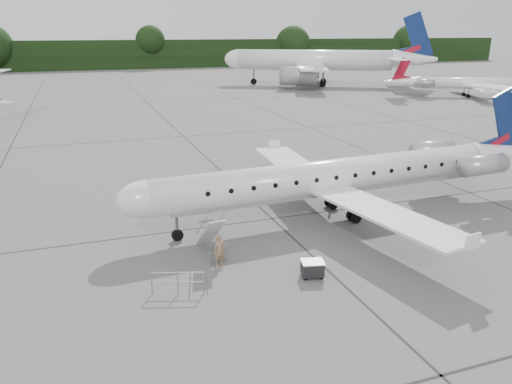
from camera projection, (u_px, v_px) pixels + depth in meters
name	position (u px, v px, depth m)	size (l,w,h in m)	color
ground	(373.00, 240.00, 26.80)	(320.00, 320.00, 0.00)	#60605E
treeline	(124.00, 55.00, 141.93)	(260.00, 4.00, 8.00)	black
main_regional_jet	(330.00, 160.00, 28.99)	(27.50, 19.80, 7.05)	white
airstair	(210.00, 234.00, 24.76)	(0.85, 2.53, 2.21)	white
passenger	(219.00, 251.00, 23.61)	(0.57, 0.38, 1.58)	#89684A
safety_railing	(178.00, 283.00, 21.16)	(2.20, 0.08, 1.00)	gray
baggage_cart	(312.00, 269.00, 22.64)	(0.96, 0.78, 0.83)	black
bg_narrowbody	(314.00, 50.00, 98.72)	(38.70, 27.87, 13.89)	white
bg_regional_right	(474.00, 78.00, 82.83)	(24.03, 17.30, 6.30)	white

